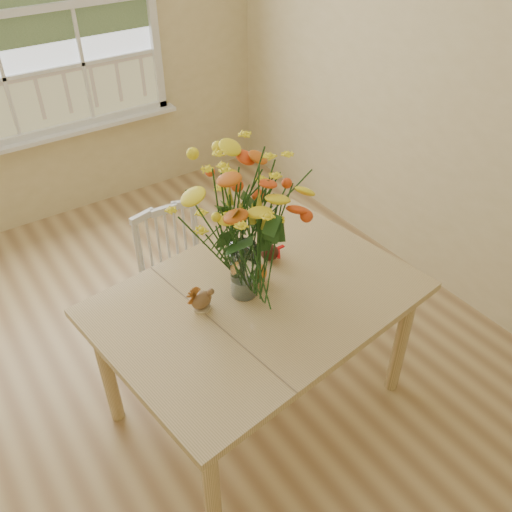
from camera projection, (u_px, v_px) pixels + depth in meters
floor at (173, 411)px, 2.91m from camera, size 4.00×4.50×0.01m
wall_right at (474, 87)px, 2.98m from camera, size 0.02×4.50×2.70m
dining_table at (258, 311)px, 2.55m from camera, size 1.54×1.19×0.76m
windsor_chair at (176, 271)px, 3.09m from camera, size 0.42×0.40×0.84m
flower_vase at (243, 220)px, 2.26m from camera, size 0.57×0.57×0.68m
pumpkin at (257, 273)px, 2.56m from camera, size 0.10×0.10×0.08m
turkey_figurine at (201, 300)px, 2.39m from camera, size 0.11×0.09×0.13m
dark_gourd at (270, 253)px, 2.68m from camera, size 0.13×0.10×0.08m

